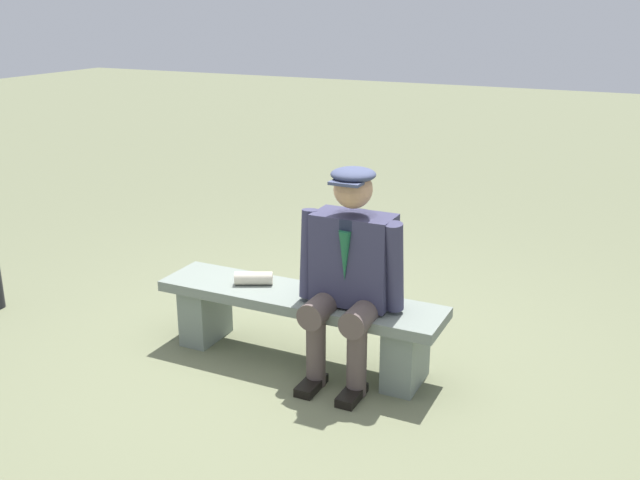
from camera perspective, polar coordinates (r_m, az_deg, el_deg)
ground_plane at (r=4.40m, az=-1.63°, el=-9.38°), size 30.00×30.00×0.00m
bench at (r=4.28m, az=-1.66°, el=-5.99°), size 1.73×0.40×0.43m
seated_man at (r=3.95m, az=2.35°, el=-2.25°), size 0.61×0.53×1.21m
rolled_magazine at (r=4.36m, az=-5.26°, el=-3.02°), size 0.24×0.17×0.08m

